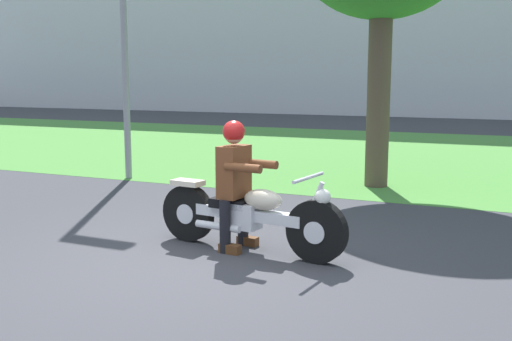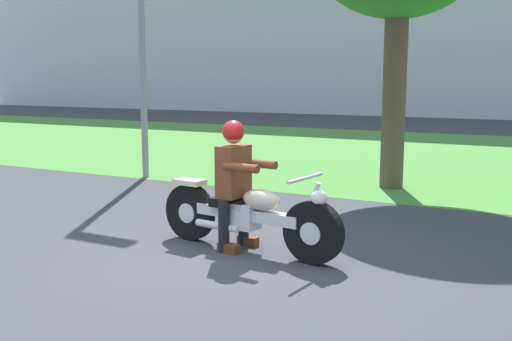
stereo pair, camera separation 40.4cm
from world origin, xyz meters
name	(u,v)px [view 2 (the right image)]	position (x,y,z in m)	size (l,w,h in m)	color
ground	(186,264)	(0.00, 0.00, 0.00)	(120.00, 120.00, 0.00)	#38383D
grass_verge	(415,154)	(0.00, 9.84, 0.00)	(60.00, 12.00, 0.01)	#478438
motorcycle_lead	(248,215)	(0.32, 0.71, 0.39)	(2.26, 0.66, 0.88)	black
rider_lead	(235,175)	(0.15, 0.73, 0.82)	(0.58, 0.50, 1.40)	black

